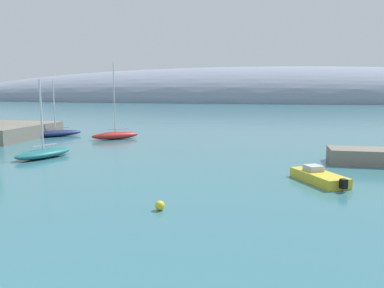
% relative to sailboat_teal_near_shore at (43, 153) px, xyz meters
% --- Properties ---
extents(distant_ridge, '(382.35, 79.78, 36.94)m').
position_rel_sailboat_teal_near_shore_xyz_m(distant_ridge, '(15.40, 177.45, -0.50)').
color(distant_ridge, gray).
rests_on(distant_ridge, ground).
extents(sailboat_teal_near_shore, '(4.25, 6.44, 7.51)m').
position_rel_sailboat_teal_near_shore_xyz_m(sailboat_teal_near_shore, '(0.00, 0.00, 0.00)').
color(sailboat_teal_near_shore, '#1E6B70').
rests_on(sailboat_teal_near_shore, water).
extents(sailboat_red_mid_mooring, '(5.99, 5.42, 10.08)m').
position_rel_sailboat_teal_near_shore_xyz_m(sailboat_red_mid_mooring, '(1.34, 14.42, 0.08)').
color(sailboat_red_mid_mooring, red).
rests_on(sailboat_red_mid_mooring, water).
extents(sailboat_navy_outer_mooring, '(6.42, 6.57, 7.93)m').
position_rel_sailboat_teal_near_shore_xyz_m(sailboat_navy_outer_mooring, '(-8.01, 15.41, -0.00)').
color(sailboat_navy_outer_mooring, navy).
rests_on(sailboat_navy_outer_mooring, water).
extents(motorboat_yellow_foreground, '(3.87, 5.12, 1.09)m').
position_rel_sailboat_teal_near_shore_xyz_m(motorboat_yellow_foreground, '(24.94, -4.85, -0.11)').
color(motorboat_yellow_foreground, yellow).
rests_on(motorboat_yellow_foreground, water).
extents(mooring_buoy_yellow, '(0.54, 0.54, 0.54)m').
position_rel_sailboat_teal_near_shore_xyz_m(mooring_buoy_yellow, '(15.58, -13.24, -0.23)').
color(mooring_buoy_yellow, yellow).
rests_on(mooring_buoy_yellow, water).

